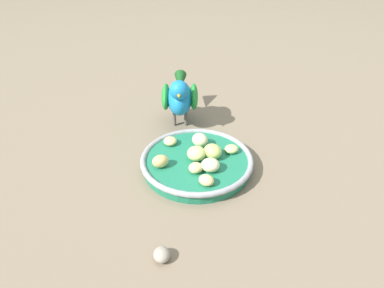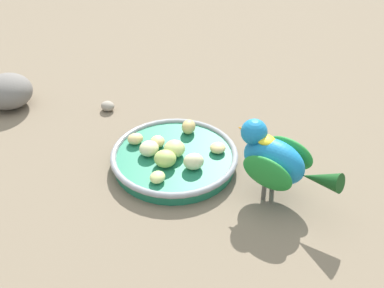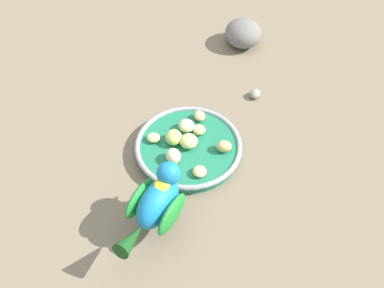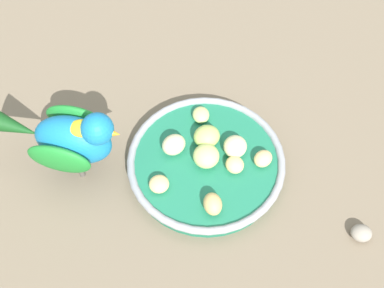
# 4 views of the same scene
# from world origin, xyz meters

# --- Properties ---
(ground_plane) EXTENTS (4.00, 4.00, 0.00)m
(ground_plane) POSITION_xyz_m (0.00, 0.00, 0.00)
(ground_plane) COLOR #756651
(feeding_bowl) EXTENTS (0.21, 0.21, 0.03)m
(feeding_bowl) POSITION_xyz_m (0.02, 0.00, 0.01)
(feeding_bowl) COLOR #1E7251
(feeding_bowl) RESTS_ON ground_plane
(apple_piece_0) EXTENTS (0.04, 0.04, 0.02)m
(apple_piece_0) POSITION_xyz_m (0.01, 0.04, 0.03)
(apple_piece_0) COLOR #E5C67F
(apple_piece_0) RESTS_ON feeding_bowl
(apple_piece_1) EXTENTS (0.03, 0.03, 0.02)m
(apple_piece_1) POSITION_xyz_m (0.08, -0.04, 0.03)
(apple_piece_1) COLOR #E5C67F
(apple_piece_1) RESTS_ON feeding_bowl
(apple_piece_2) EXTENTS (0.03, 0.03, 0.02)m
(apple_piece_2) POSITION_xyz_m (-0.01, 0.07, 0.03)
(apple_piece_2) COLOR #E5C67F
(apple_piece_2) RESTS_ON feeding_bowl
(apple_piece_3) EXTENTS (0.04, 0.04, 0.03)m
(apple_piece_3) POSITION_xyz_m (0.02, -0.05, 0.03)
(apple_piece_3) COLOR beige
(apple_piece_3) RESTS_ON feeding_bowl
(apple_piece_4) EXTENTS (0.05, 0.05, 0.03)m
(apple_piece_4) POSITION_xyz_m (0.02, 0.00, 0.03)
(apple_piece_4) COLOR #C6D17A
(apple_piece_4) RESTS_ON feeding_bowl
(apple_piece_5) EXTENTS (0.05, 0.05, 0.03)m
(apple_piece_5) POSITION_xyz_m (-0.01, -0.01, 0.03)
(apple_piece_5) COLOR #B2CC66
(apple_piece_5) RESTS_ON feeding_bowl
(apple_piece_6) EXTENTS (0.04, 0.03, 0.02)m
(apple_piece_6) POSITION_xyz_m (-0.01, 0.03, 0.03)
(apple_piece_6) COLOR beige
(apple_piece_6) RESTS_ON feeding_bowl
(apple_piece_7) EXTENTS (0.04, 0.04, 0.02)m
(apple_piece_7) POSITION_xyz_m (0.08, 0.03, 0.03)
(apple_piece_7) COLOR tan
(apple_piece_7) RESTS_ON feeding_bowl
(apple_piece_8) EXTENTS (0.04, 0.03, 0.02)m
(apple_piece_8) POSITION_xyz_m (-0.05, -0.03, 0.03)
(apple_piece_8) COLOR #C6D17A
(apple_piece_8) RESTS_ON feeding_bowl
(parrot) EXTENTS (0.09, 0.18, 0.12)m
(parrot) POSITION_xyz_m (0.08, -0.16, 0.07)
(parrot) COLOR #59544C
(parrot) RESTS_ON ground_plane
(pebble_0) EXTENTS (0.03, 0.03, 0.02)m
(pebble_0) POSITION_xyz_m (0.04, 0.22, 0.01)
(pebble_0) COLOR gray
(pebble_0) RESTS_ON ground_plane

